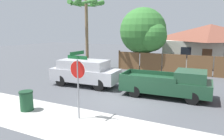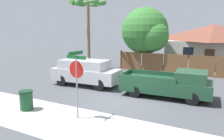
# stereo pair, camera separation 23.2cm
# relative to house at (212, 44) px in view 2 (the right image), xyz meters

# --- Properties ---
(ground_plane) EXTENTS (80.00, 80.00, 0.00)m
(ground_plane) POSITION_rel_house_xyz_m (-3.52, -15.92, -2.30)
(ground_plane) COLOR #4C4F54
(sidewalk_strip) EXTENTS (36.00, 3.20, 0.01)m
(sidewalk_strip) POSITION_rel_house_xyz_m (-3.52, -19.52, -2.29)
(sidewalk_strip) COLOR beige
(sidewalk_strip) RESTS_ON ground
(wooden_fence) EXTENTS (14.94, 0.12, 1.83)m
(wooden_fence) POSITION_rel_house_xyz_m (-0.31, -7.06, -1.43)
(wooden_fence) COLOR brown
(wooden_fence) RESTS_ON ground
(house) EXTENTS (9.50, 7.45, 4.43)m
(house) POSITION_rel_house_xyz_m (0.00, 0.00, 0.00)
(house) COLOR beige
(house) RESTS_ON ground
(oak_tree) EXTENTS (4.73, 4.51, 5.97)m
(oak_tree) POSITION_rel_house_xyz_m (-5.57, -5.92, 1.32)
(oak_tree) COLOR brown
(oak_tree) RESTS_ON ground
(palm_tree) EXTENTS (3.18, 3.40, 6.52)m
(palm_tree) POSITION_rel_house_xyz_m (-10.05, -9.25, 3.33)
(palm_tree) COLOR brown
(palm_tree) RESTS_ON ground
(red_suv) EXTENTS (4.84, 2.11, 1.80)m
(red_suv) POSITION_rel_house_xyz_m (-7.13, -14.07, -1.31)
(red_suv) COLOR #B7B7BC
(red_suv) RESTS_ON ground
(orange_pickup) EXTENTS (5.16, 2.22, 1.63)m
(orange_pickup) POSITION_rel_house_xyz_m (-1.32, -14.05, -1.50)
(orange_pickup) COLOR #1E472D
(orange_pickup) RESTS_ON ground
(stop_sign) EXTENTS (1.02, 0.92, 2.99)m
(stop_sign) POSITION_rel_house_xyz_m (-4.19, -18.99, -0.27)
(stop_sign) COLOR gray
(stop_sign) RESTS_ON ground
(trash_bin) EXTENTS (0.66, 0.66, 0.97)m
(trash_bin) POSITION_rel_house_xyz_m (-7.03, -19.32, -1.81)
(trash_bin) COLOR #1E4C2D
(trash_bin) RESTS_ON ground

